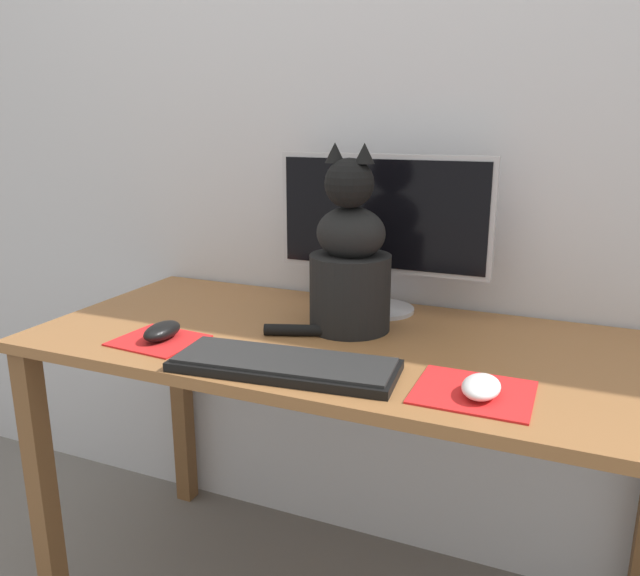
% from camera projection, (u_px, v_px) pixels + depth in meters
% --- Properties ---
extents(wall_back, '(7.00, 0.04, 2.50)m').
position_uv_depth(wall_back, '(401.00, 106.00, 1.56)').
color(wall_back, silver).
rests_on(wall_back, ground_plane).
extents(desk, '(1.42, 0.64, 0.75)m').
position_uv_depth(desk, '(348.00, 381.00, 1.41)').
color(desk, brown).
rests_on(desk, ground_plane).
extents(monitor, '(0.54, 0.17, 0.39)m').
position_uv_depth(monitor, '(382.00, 224.00, 1.53)').
color(monitor, '#B2B2B7').
rests_on(monitor, desk).
extents(keyboard, '(0.45, 0.20, 0.02)m').
position_uv_depth(keyboard, '(284.00, 364.00, 1.21)').
color(keyboard, black).
rests_on(keyboard, desk).
extents(mousepad_left, '(0.19, 0.17, 0.00)m').
position_uv_depth(mousepad_left, '(158.00, 340.00, 1.37)').
color(mousepad_left, red).
rests_on(mousepad_left, desk).
extents(mousepad_right, '(0.21, 0.18, 0.00)m').
position_uv_depth(mousepad_right, '(473.00, 392.00, 1.11)').
color(mousepad_right, red).
rests_on(mousepad_right, desk).
extents(computer_mouse_left, '(0.06, 0.11, 0.04)m').
position_uv_depth(computer_mouse_left, '(162.00, 331.00, 1.36)').
color(computer_mouse_left, black).
rests_on(computer_mouse_left, mousepad_left).
extents(computer_mouse_right, '(0.07, 0.10, 0.03)m').
position_uv_depth(computer_mouse_right, '(481.00, 387.00, 1.08)').
color(computer_mouse_right, white).
rests_on(computer_mouse_right, mousepad_right).
extents(cat, '(0.26, 0.23, 0.42)m').
position_uv_depth(cat, '(350.00, 263.00, 1.41)').
color(cat, black).
rests_on(cat, desk).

